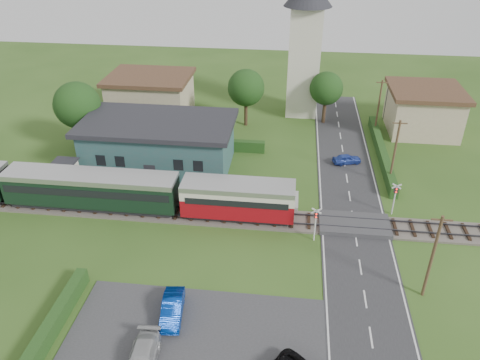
# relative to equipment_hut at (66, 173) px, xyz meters

# --- Properties ---
(ground) EXTENTS (120.00, 120.00, 0.00)m
(ground) POSITION_rel_equipment_hut_xyz_m (18.00, -5.20, -1.75)
(ground) COLOR #2D4C19
(railway_track) EXTENTS (76.00, 3.20, 0.49)m
(railway_track) POSITION_rel_equipment_hut_xyz_m (18.00, -3.20, -1.64)
(railway_track) COLOR #4C443D
(railway_track) RESTS_ON ground
(road) EXTENTS (6.00, 70.00, 0.05)m
(road) POSITION_rel_equipment_hut_xyz_m (28.00, -5.20, -1.72)
(road) COLOR #28282B
(road) RESTS_ON ground
(car_park) EXTENTS (17.00, 9.00, 0.08)m
(car_park) POSITION_rel_equipment_hut_xyz_m (16.50, -17.20, -1.71)
(car_park) COLOR #333335
(car_park) RESTS_ON ground
(crossing_deck) EXTENTS (6.20, 3.40, 0.45)m
(crossing_deck) POSITION_rel_equipment_hut_xyz_m (28.00, -3.20, -1.52)
(crossing_deck) COLOR #333335
(crossing_deck) RESTS_ON ground
(platform) EXTENTS (30.00, 3.00, 0.45)m
(platform) POSITION_rel_equipment_hut_xyz_m (8.00, 0.00, -1.52)
(platform) COLOR gray
(platform) RESTS_ON ground
(equipment_hut) EXTENTS (2.30, 2.30, 2.55)m
(equipment_hut) POSITION_rel_equipment_hut_xyz_m (0.00, 0.00, 0.00)
(equipment_hut) COLOR beige
(equipment_hut) RESTS_ON platform
(station_building) EXTENTS (16.00, 9.00, 5.30)m
(station_building) POSITION_rel_equipment_hut_xyz_m (8.00, 5.79, 0.95)
(station_building) COLOR #275756
(station_building) RESTS_ON ground
(train) EXTENTS (43.20, 2.90, 3.40)m
(train) POSITION_rel_equipment_hut_xyz_m (0.84, -3.20, 0.43)
(train) COLOR #232328
(train) RESTS_ON ground
(church_tower) EXTENTS (6.00, 6.00, 17.60)m
(church_tower) POSITION_rel_equipment_hut_xyz_m (23.00, 22.80, 8.48)
(church_tower) COLOR beige
(church_tower) RESTS_ON ground
(house_west) EXTENTS (10.80, 8.80, 5.50)m
(house_west) POSITION_rel_equipment_hut_xyz_m (3.00, 19.80, 1.04)
(house_west) COLOR tan
(house_west) RESTS_ON ground
(house_east) EXTENTS (8.80, 8.80, 5.50)m
(house_east) POSITION_rel_equipment_hut_xyz_m (38.00, 18.80, 1.05)
(house_east) COLOR tan
(house_east) RESTS_ON ground
(hedge_carpark) EXTENTS (0.80, 9.00, 1.20)m
(hedge_carpark) POSITION_rel_equipment_hut_xyz_m (7.00, -17.20, -1.15)
(hedge_carpark) COLOR #193814
(hedge_carpark) RESTS_ON ground
(hedge_roadside) EXTENTS (0.80, 18.00, 1.20)m
(hedge_roadside) POSITION_rel_equipment_hut_xyz_m (32.20, 10.80, -1.15)
(hedge_roadside) COLOR #193814
(hedge_roadside) RESTS_ON ground
(hedge_station) EXTENTS (22.00, 0.80, 1.30)m
(hedge_station) POSITION_rel_equipment_hut_xyz_m (8.00, 10.30, -1.10)
(hedge_station) COLOR #193814
(hedge_station) RESTS_ON ground
(tree_a) EXTENTS (5.20, 5.20, 8.00)m
(tree_a) POSITION_rel_equipment_hut_xyz_m (-2.00, 8.80, 3.63)
(tree_a) COLOR #332316
(tree_a) RESTS_ON ground
(tree_b) EXTENTS (4.60, 4.60, 7.34)m
(tree_b) POSITION_rel_equipment_hut_xyz_m (16.00, 17.80, 3.27)
(tree_b) COLOR #332316
(tree_b) RESTS_ON ground
(tree_c) EXTENTS (4.20, 4.20, 6.78)m
(tree_c) POSITION_rel_equipment_hut_xyz_m (26.00, 19.80, 2.91)
(tree_c) COLOR #332316
(tree_c) RESTS_ON ground
(utility_pole_b) EXTENTS (1.40, 0.22, 7.00)m
(utility_pole_b) POSITION_rel_equipment_hut_xyz_m (32.20, -11.20, 1.88)
(utility_pole_b) COLOR #473321
(utility_pole_b) RESTS_ON ground
(utility_pole_c) EXTENTS (1.40, 0.22, 7.00)m
(utility_pole_c) POSITION_rel_equipment_hut_xyz_m (32.20, 4.80, 1.88)
(utility_pole_c) COLOR #473321
(utility_pole_c) RESTS_ON ground
(utility_pole_d) EXTENTS (1.40, 0.22, 7.00)m
(utility_pole_d) POSITION_rel_equipment_hut_xyz_m (32.20, 16.80, 1.88)
(utility_pole_d) COLOR #473321
(utility_pole_d) RESTS_ON ground
(crossing_signal_near) EXTENTS (0.84, 0.28, 3.28)m
(crossing_signal_near) POSITION_rel_equipment_hut_xyz_m (24.40, -5.61, 0.39)
(crossing_signal_near) COLOR silver
(crossing_signal_near) RESTS_ON ground
(crossing_signal_far) EXTENTS (0.84, 0.28, 3.28)m
(crossing_signal_far) POSITION_rel_equipment_hut_xyz_m (31.60, -0.81, 0.39)
(crossing_signal_far) COLOR silver
(crossing_signal_far) RESTS_ON ground
(streetlamp_west) EXTENTS (0.30, 0.30, 5.15)m
(streetlamp_west) POSITION_rel_equipment_hut_xyz_m (-4.00, 14.80, 1.29)
(streetlamp_west) COLOR #3F3F47
(streetlamp_west) RESTS_ON ground
(streetlamp_east) EXTENTS (0.30, 0.30, 5.15)m
(streetlamp_east) POSITION_rel_equipment_hut_xyz_m (34.00, 21.80, 1.29)
(streetlamp_east) COLOR #3F3F47
(streetlamp_east) RESTS_ON ground
(car_on_road) EXTENTS (3.33, 2.12, 1.06)m
(car_on_road) POSITION_rel_equipment_hut_xyz_m (28.19, 8.65, -1.17)
(car_on_road) COLOR #2943A5
(car_on_road) RESTS_ON road
(car_park_blue) EXTENTS (1.81, 4.04, 1.29)m
(car_park_blue) POSITION_rel_equipment_hut_xyz_m (14.57, -15.43, -1.02)
(car_park_blue) COLOR navy
(car_park_blue) RESTS_ON car_park
(car_park_silver) EXTENTS (1.96, 4.42, 1.26)m
(car_park_silver) POSITION_rel_equipment_hut_xyz_m (13.74, -19.70, -1.04)
(car_park_silver) COLOR #B6B6B8
(car_park_silver) RESTS_ON car_park
(pedestrian_near) EXTENTS (0.81, 0.64, 1.95)m
(pedestrian_near) POSITION_rel_equipment_hut_xyz_m (15.52, -0.63, -0.32)
(pedestrian_near) COLOR gray
(pedestrian_near) RESTS_ON platform
(pedestrian_far) EXTENTS (0.88, 1.00, 1.73)m
(pedestrian_far) POSITION_rel_equipment_hut_xyz_m (1.43, -0.61, -0.43)
(pedestrian_far) COLOR gray
(pedestrian_far) RESTS_ON platform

